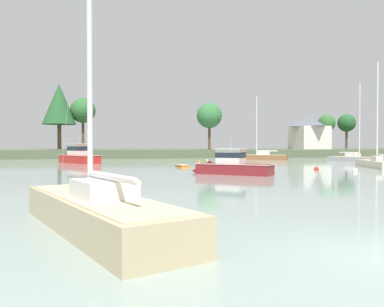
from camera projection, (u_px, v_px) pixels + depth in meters
name	position (u px, v px, depth m)	size (l,w,h in m)	color
far_shore_bank	(143.00, 153.00, 94.53)	(197.23, 40.15, 1.69)	#4C563D
sailboat_grey	(355.00, 160.00, 60.71)	(6.04, 8.51, 12.92)	gray
sailboat_wood	(261.00, 158.00, 70.07)	(9.42, 7.20, 12.08)	brown
sailboat_sand	(99.00, 222.00, 11.49)	(5.45, 8.97, 11.82)	tan
cruiser_red	(77.00, 158.00, 57.05)	(7.16, 9.53, 5.08)	#B2231E
cruiser_maroon	(227.00, 168.00, 34.32)	(7.26, 6.37, 3.96)	maroon
dinghy_orange	(182.00, 166.00, 45.30)	(1.42, 2.78, 0.42)	orange
sailboat_cream	(379.00, 165.00, 45.02)	(5.29, 9.60, 12.98)	beige
mooring_buoy_orange	(199.00, 161.00, 61.07)	(0.39, 0.39, 0.44)	orange
mooring_buoy_red	(316.00, 169.00, 40.39)	(0.48, 0.48, 0.53)	red
mooring_buoy_yellow	(207.00, 160.00, 66.27)	(0.34, 0.34, 0.39)	yellow
mooring_buoy_white	(355.00, 171.00, 37.49)	(0.51, 0.51, 0.56)	white
shore_tree_inland_a	(209.00, 116.00, 80.84)	(5.34, 5.34, 9.89)	brown
shore_tree_center_right	(327.00, 123.00, 94.46)	(4.17, 4.17, 8.50)	brown
shore_tree_center	(347.00, 123.00, 101.84)	(4.70, 4.70, 9.23)	brown
shore_tree_right_mid	(83.00, 111.00, 83.44)	(5.41, 5.41, 11.21)	brown
shore_tree_left	(59.00, 104.00, 81.50)	(7.03, 7.03, 13.99)	brown
cottage_near_water	(309.00, 133.00, 94.64)	(7.75, 9.36, 7.91)	silver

